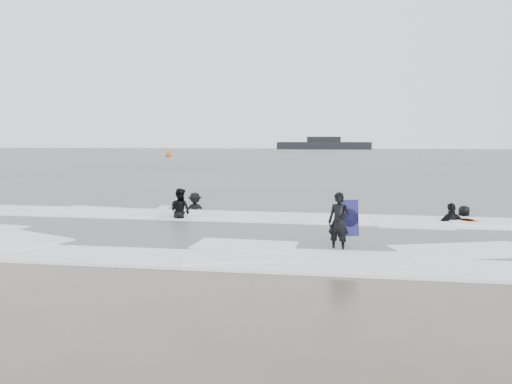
% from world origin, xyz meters
% --- Properties ---
extents(ground, '(320.00, 320.00, 0.00)m').
position_xyz_m(ground, '(0.00, 0.00, 0.00)').
color(ground, brown).
rests_on(ground, ground).
extents(sea, '(320.00, 320.00, 0.00)m').
position_xyz_m(sea, '(0.00, 80.00, 0.06)').
color(sea, '#47544C').
rests_on(sea, ground).
extents(surfer_centre, '(0.67, 0.54, 1.57)m').
position_xyz_m(surfer_centre, '(2.89, 1.07, 0.00)').
color(surfer_centre, black).
rests_on(surfer_centre, ground).
extents(surfer_wading, '(1.02, 0.93, 1.70)m').
position_xyz_m(surfer_wading, '(-2.86, 5.29, 0.00)').
color(surfer_wading, black).
rests_on(surfer_wading, ground).
extents(surfer_breaker, '(1.16, 0.89, 1.59)m').
position_xyz_m(surfer_breaker, '(-3.06, 7.76, 0.00)').
color(surfer_breaker, black).
rests_on(surfer_breaker, ground).
extents(surfer_right_near, '(1.17, 0.74, 1.86)m').
position_xyz_m(surfer_right_near, '(6.73, 6.25, 0.00)').
color(surfer_right_near, black).
rests_on(surfer_right_near, ground).
extents(surfer_right_far, '(0.89, 0.72, 1.58)m').
position_xyz_m(surfer_right_far, '(7.49, 7.85, 0.00)').
color(surfer_right_far, black).
rests_on(surfer_right_far, ground).
extents(surf_foam, '(30.03, 9.06, 0.09)m').
position_xyz_m(surf_foam, '(0.00, 3.70, 0.04)').
color(surf_foam, white).
rests_on(surf_foam, ground).
extents(bodyboards, '(11.43, 5.61, 1.25)m').
position_xyz_m(bodyboards, '(2.37, 4.34, 0.50)').
color(bodyboards, '#0E0F44').
rests_on(bodyboards, ground).
extents(buoy, '(1.00, 1.00, 1.65)m').
position_xyz_m(buoy, '(-26.98, 69.85, 0.42)').
color(buoy, '#DB4A09').
rests_on(buoy, ground).
extents(vessel_horizon, '(29.37, 5.25, 3.99)m').
position_xyz_m(vessel_horizon, '(-3.84, 147.48, 1.48)').
color(vessel_horizon, black).
rests_on(vessel_horizon, ground).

